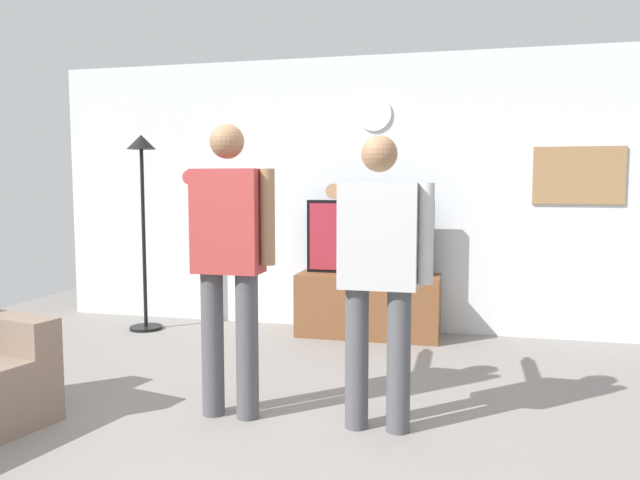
% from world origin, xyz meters
% --- Properties ---
extents(ground_plane, '(8.40, 8.40, 0.00)m').
position_xyz_m(ground_plane, '(0.00, 0.00, 0.00)').
color(ground_plane, gray).
extents(back_wall, '(6.40, 0.10, 2.70)m').
position_xyz_m(back_wall, '(0.00, 2.95, 1.35)').
color(back_wall, silver).
rests_on(back_wall, ground_plane).
extents(tv_stand, '(1.35, 0.50, 0.60)m').
position_xyz_m(tv_stand, '(0.19, 2.60, 0.30)').
color(tv_stand, brown).
rests_on(tv_stand, ground_plane).
extents(television, '(1.22, 0.07, 0.70)m').
position_xyz_m(television, '(0.19, 2.65, 0.95)').
color(television, black).
rests_on(television, tv_stand).
extents(wall_clock, '(0.34, 0.03, 0.34)m').
position_xyz_m(wall_clock, '(0.19, 2.89, 2.14)').
color(wall_clock, white).
extents(framed_picture, '(0.79, 0.04, 0.52)m').
position_xyz_m(framed_picture, '(2.07, 2.90, 1.53)').
color(framed_picture, '#997047').
extents(floor_lamp, '(0.32, 0.32, 1.93)m').
position_xyz_m(floor_lamp, '(-2.02, 2.35, 1.38)').
color(floor_lamp, black).
rests_on(floor_lamp, ground_plane).
extents(person_standing_nearer_lamp, '(0.60, 0.78, 1.82)m').
position_xyz_m(person_standing_nearer_lamp, '(-0.33, 0.42, 1.04)').
color(person_standing_nearer_lamp, '#4C4C51').
rests_on(person_standing_nearer_lamp, ground_plane).
extents(person_standing_nearer_couch, '(0.63, 0.78, 1.73)m').
position_xyz_m(person_standing_nearer_couch, '(0.60, 0.43, 0.99)').
color(person_standing_nearer_couch, '#4C4C51').
rests_on(person_standing_nearer_couch, ground_plane).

